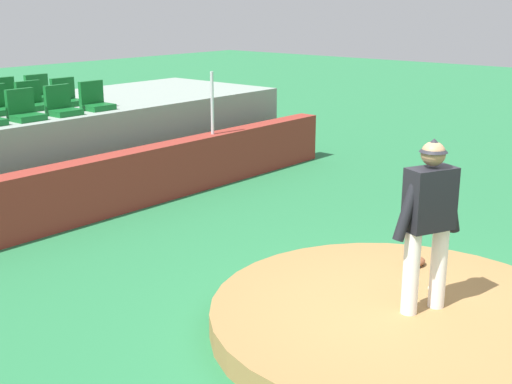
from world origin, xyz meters
TOP-DOWN VIEW (x-y plane):
  - ground_plane at (0.00, 0.00)m, footprint 60.00×60.00m
  - pitchers_mound at (0.00, 0.00)m, footprint 3.98×3.98m
  - pitcher at (0.12, -0.20)m, footprint 0.80×0.44m
  - baseball at (0.60, -0.06)m, footprint 0.07×0.07m
  - fielding_glove at (1.16, 0.44)m, footprint 0.33×0.25m
  - brick_barrier at (0.00, 5.64)m, footprint 12.16×0.40m
  - fence_post_right at (3.06, 5.64)m, footprint 0.06×0.06m
  - stadium_chair_2 at (-0.02, 6.91)m, footprint 0.48×0.44m
  - stadium_chair_3 at (0.68, 6.90)m, footprint 0.48×0.44m
  - stadium_chair_4 at (1.41, 6.95)m, footprint 0.48×0.44m
  - stadium_chair_8 at (0.69, 7.81)m, footprint 0.48×0.44m
  - stadium_chair_9 at (1.38, 7.77)m, footprint 0.48×0.44m
  - stadium_chair_13 at (0.68, 8.68)m, footprint 0.48×0.44m
  - stadium_chair_14 at (1.40, 8.67)m, footprint 0.48×0.44m

SIDE VIEW (x-z plane):
  - ground_plane at x=0.00m, z-range 0.00..0.00m
  - pitchers_mound at x=0.00m, z-range 0.00..0.27m
  - baseball at x=0.60m, z-range 0.27..0.34m
  - fielding_glove at x=1.16m, z-range 0.27..0.38m
  - brick_barrier at x=0.00m, z-range 0.00..0.96m
  - pitcher at x=0.12m, z-range 0.41..2.22m
  - fence_post_right at x=3.06m, z-range 0.96..2.12m
  - stadium_chair_2 at x=-0.02m, z-range 1.39..1.89m
  - stadium_chair_3 at x=0.68m, z-range 1.39..1.89m
  - stadium_chair_4 at x=1.41m, z-range 1.39..1.89m
  - stadium_chair_8 at x=0.69m, z-range 1.39..1.89m
  - stadium_chair_9 at x=1.38m, z-range 1.39..1.89m
  - stadium_chair_13 at x=0.68m, z-range 1.39..1.89m
  - stadium_chair_14 at x=1.40m, z-range 1.39..1.89m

